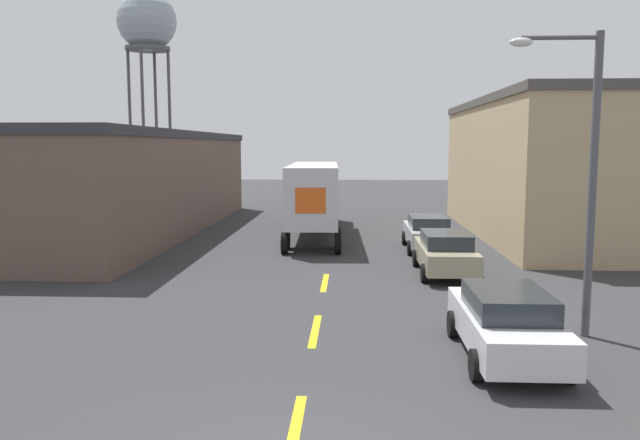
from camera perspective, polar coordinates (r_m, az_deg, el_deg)
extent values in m
cube|color=gold|center=(11.08, -2.31, -18.65)|extent=(0.20, 2.89, 0.01)
cube|color=gold|center=(16.41, -0.45, -10.06)|extent=(0.20, 2.89, 0.01)
cube|color=gold|center=(21.94, 0.45, -5.73)|extent=(0.20, 2.89, 0.01)
cube|color=brown|center=(37.13, -19.88, 3.02)|extent=(11.84, 26.20, 5.16)
cube|color=#333338|center=(37.07, -20.06, 7.31)|extent=(12.04, 26.40, 0.40)
cube|color=tan|center=(35.44, 20.67, 4.19)|extent=(8.27, 19.39, 6.84)
cube|color=#4C4742|center=(35.49, 20.91, 10.04)|extent=(8.47, 19.59, 0.40)
cube|color=silver|center=(38.96, -0.28, 2.63)|extent=(2.34, 2.73, 2.90)
cube|color=silver|center=(31.92, -0.56, 2.64)|extent=(2.73, 10.86, 2.76)
cube|color=#E55619|center=(26.53, -0.87, 1.79)|extent=(1.30, 0.07, 1.10)
cylinder|color=black|center=(39.41, 1.45, 0.56)|extent=(0.31, 0.98, 0.97)
cylinder|color=black|center=(39.47, -1.98, 0.57)|extent=(0.31, 0.98, 0.97)
cylinder|color=black|center=(38.36, 1.47, 0.39)|extent=(0.31, 0.98, 0.97)
cylinder|color=black|center=(38.41, -2.06, 0.40)|extent=(0.31, 0.98, 0.97)
cylinder|color=black|center=(28.95, 1.61, -1.70)|extent=(0.31, 0.98, 0.97)
cylinder|color=black|center=(29.02, -3.06, -1.69)|extent=(0.31, 0.98, 0.97)
cylinder|color=black|center=(27.57, 1.64, -2.13)|extent=(0.31, 0.98, 0.97)
cylinder|color=black|center=(27.64, -3.26, -2.12)|extent=(0.31, 0.98, 0.97)
cube|color=#B2B2B7|center=(29.05, 9.81, -1.34)|extent=(1.86, 4.76, 0.74)
cube|color=#23282D|center=(28.83, 9.87, -0.14)|extent=(1.64, 2.48, 0.52)
cylinder|color=black|center=(30.68, 11.20, -1.64)|extent=(0.22, 0.66, 0.66)
cylinder|color=black|center=(30.46, 7.73, -1.63)|extent=(0.22, 0.66, 0.66)
cylinder|color=black|center=(27.79, 12.06, -2.53)|extent=(0.22, 0.66, 0.66)
cylinder|color=black|center=(27.56, 8.23, -2.53)|extent=(0.22, 0.66, 0.66)
cube|color=tan|center=(23.71, 11.36, -3.20)|extent=(1.86, 4.76, 0.74)
cube|color=#23282D|center=(23.47, 11.45, -1.75)|extent=(1.64, 2.48, 0.52)
cylinder|color=black|center=(25.36, 12.95, -3.44)|extent=(0.22, 0.66, 0.66)
cylinder|color=black|center=(25.10, 8.75, -3.45)|extent=(0.22, 0.66, 0.66)
cylinder|color=black|center=(22.51, 14.24, -4.77)|extent=(0.22, 0.66, 0.66)
cylinder|color=black|center=(22.22, 9.51, -4.80)|extent=(0.22, 0.66, 0.66)
cube|color=silver|center=(14.84, 16.60, -9.37)|extent=(1.86, 4.76, 0.74)
cube|color=#23282D|center=(14.55, 16.82, -7.14)|extent=(1.64, 2.48, 0.52)
cylinder|color=black|center=(16.55, 18.52, -9.10)|extent=(0.22, 0.66, 0.66)
cylinder|color=black|center=(16.16, 12.06, -9.28)|extent=(0.22, 0.66, 0.66)
cylinder|color=black|center=(13.86, 21.84, -12.35)|extent=(0.22, 0.66, 0.66)
cylinder|color=black|center=(13.39, 14.09, -12.75)|extent=(0.22, 0.66, 0.66)
cylinder|color=#47474C|center=(60.69, -13.56, 8.67)|extent=(0.28, 0.28, 13.90)
cylinder|color=#47474C|center=(63.06, -14.73, 8.56)|extent=(0.28, 0.28, 13.90)
cylinder|color=#47474C|center=(61.87, -16.96, 8.53)|extent=(0.28, 0.28, 13.90)
cylinder|color=#47474C|center=(59.46, -15.85, 8.65)|extent=(0.28, 0.28, 13.90)
cylinder|color=#4C4C51|center=(61.86, -15.48, 14.86)|extent=(4.07, 4.07, 0.30)
sphere|color=#939EA8|center=(62.27, -15.55, 17.14)|extent=(5.41, 5.41, 5.41)
cylinder|color=#4C4C51|center=(16.67, 23.64, 2.72)|extent=(0.20, 0.20, 7.48)
cylinder|color=#4C4C51|center=(16.54, 21.13, 15.30)|extent=(1.86, 0.11, 0.11)
ellipsoid|color=silver|center=(16.27, 17.90, 15.21)|extent=(0.56, 0.32, 0.22)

